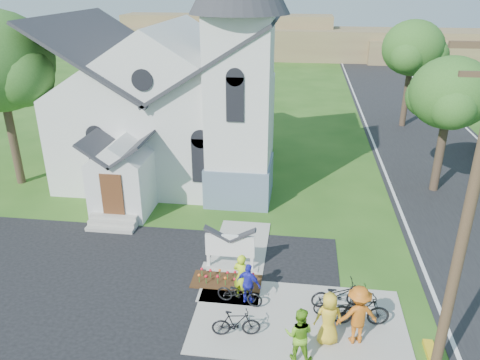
# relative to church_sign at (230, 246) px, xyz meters

# --- Properties ---
(ground) EXTENTS (120.00, 120.00, 0.00)m
(ground) POSITION_rel_church_sign_xyz_m (1.20, -3.20, -1.03)
(ground) COLOR #295518
(ground) RESTS_ON ground
(parking_lot) EXTENTS (20.00, 16.00, 0.02)m
(parking_lot) POSITION_rel_church_sign_xyz_m (-5.80, -5.20, -1.02)
(parking_lot) COLOR black
(parking_lot) RESTS_ON ground
(road) EXTENTS (8.00, 90.00, 0.02)m
(road) POSITION_rel_church_sign_xyz_m (11.20, 11.80, -1.02)
(road) COLOR black
(road) RESTS_ON ground
(sidewalk) EXTENTS (7.00, 4.00, 0.05)m
(sidewalk) POSITION_rel_church_sign_xyz_m (2.70, -2.70, -1.00)
(sidewalk) COLOR #AAA39A
(sidewalk) RESTS_ON ground
(church) EXTENTS (12.35, 12.00, 13.00)m
(church) POSITION_rel_church_sign_xyz_m (-4.28, 9.28, 4.22)
(church) COLOR silver
(church) RESTS_ON ground
(church_sign) EXTENTS (2.20, 0.40, 1.70)m
(church_sign) POSITION_rel_church_sign_xyz_m (0.00, 0.00, 0.00)
(church_sign) COLOR #AAA39A
(church_sign) RESTS_ON ground
(flower_bed) EXTENTS (2.60, 1.10, 0.07)m
(flower_bed) POSITION_rel_church_sign_xyz_m (0.00, -0.90, -0.99)
(flower_bed) COLOR #3A1E0F
(flower_bed) RESTS_ON ground
(utility_pole) EXTENTS (3.45, 0.28, 10.00)m
(utility_pole) POSITION_rel_church_sign_xyz_m (6.56, -4.70, 4.38)
(utility_pole) COLOR #483424
(utility_pole) RESTS_ON ground
(tree_road_near) EXTENTS (4.00, 4.00, 7.05)m
(tree_road_near) POSITION_rel_church_sign_xyz_m (9.70, 8.80, 4.18)
(tree_road_near) COLOR #3D2B21
(tree_road_near) RESTS_ON ground
(tree_road_mid) EXTENTS (4.40, 4.40, 7.80)m
(tree_road_mid) POSITION_rel_church_sign_xyz_m (10.20, 20.80, 4.75)
(tree_road_mid) COLOR #3D2B21
(tree_road_mid) RESTS_ON ground
(distant_hills) EXTENTS (61.00, 10.00, 5.60)m
(distant_hills) POSITION_rel_church_sign_xyz_m (4.56, 53.13, 1.15)
(distant_hills) COLOR brown
(distant_hills) RESTS_ON ground
(cyclist_0) EXTENTS (0.76, 0.63, 1.77)m
(cyclist_0) POSITION_rel_church_sign_xyz_m (0.68, -1.79, -0.09)
(cyclist_0) COLOR #CFF61D
(cyclist_0) RESTS_ON sidewalk
(bike_0) EXTENTS (1.72, 0.88, 0.86)m
(bike_0) POSITION_rel_church_sign_xyz_m (0.66, -2.11, -0.55)
(bike_0) COLOR black
(bike_0) RESTS_ON sidewalk
(cyclist_1) EXTENTS (0.93, 0.76, 1.77)m
(cyclist_1) POSITION_rel_church_sign_xyz_m (2.71, -4.40, -0.09)
(cyclist_1) COLOR #73BB23
(cyclist_1) RESTS_ON sidewalk
(bike_1) EXTENTS (1.60, 0.66, 0.93)m
(bike_1) POSITION_rel_church_sign_xyz_m (0.76, -3.68, -0.51)
(bike_1) COLOR black
(bike_1) RESTS_ON sidewalk
(cyclist_2) EXTENTS (0.97, 0.67, 1.54)m
(cyclist_2) POSITION_rel_church_sign_xyz_m (0.95, -2.00, -0.21)
(cyclist_2) COLOR #292ACD
(cyclist_2) RESTS_ON sidewalk
(bike_2) EXTENTS (1.59, 0.65, 0.81)m
(bike_2) POSITION_rel_church_sign_xyz_m (3.95, -2.40, -0.57)
(bike_2) COLOR black
(bike_2) RESTS_ON sidewalk
(cyclist_3) EXTENTS (1.42, 1.02, 1.98)m
(cyclist_3) POSITION_rel_church_sign_xyz_m (4.47, -3.42, 0.01)
(cyclist_3) COLOR #C76016
(cyclist_3) RESTS_ON sidewalk
(bike_3) EXTENTS (1.91, 0.66, 1.13)m
(bike_3) POSITION_rel_church_sign_xyz_m (4.67, -2.65, -0.41)
(bike_3) COLOR black
(bike_3) RESTS_ON sidewalk
(cyclist_4) EXTENTS (0.96, 0.72, 1.78)m
(cyclist_4) POSITION_rel_church_sign_xyz_m (3.59, -3.58, -0.09)
(cyclist_4) COLOR yellow
(cyclist_4) RESTS_ON sidewalk
(bike_4) EXTENTS (1.96, 1.05, 0.98)m
(bike_4) POSITION_rel_church_sign_xyz_m (4.01, -1.80, -0.49)
(bike_4) COLOR black
(bike_4) RESTS_ON sidewalk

